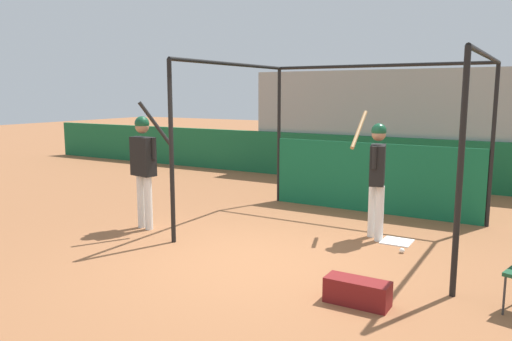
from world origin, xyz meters
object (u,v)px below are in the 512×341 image
(player_waiting, at_px, (144,160))
(baseball, at_px, (402,251))
(player_batter, at_px, (377,169))
(equipment_bag, at_px, (357,292))

(player_waiting, relative_size, baseball, 29.01)
(player_batter, bearing_deg, equipment_bag, 179.22)
(player_batter, bearing_deg, baseball, -145.83)
(player_waiting, bearing_deg, equipment_bag, -5.55)
(baseball, bearing_deg, player_waiting, -167.79)
(equipment_bag, height_order, baseball, equipment_bag)
(equipment_bag, bearing_deg, player_batter, 103.23)
(player_batter, distance_m, player_waiting, 3.78)
(player_waiting, xyz_separation_m, baseball, (4.08, 0.88, -1.13))
(player_waiting, height_order, equipment_bag, player_waiting)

